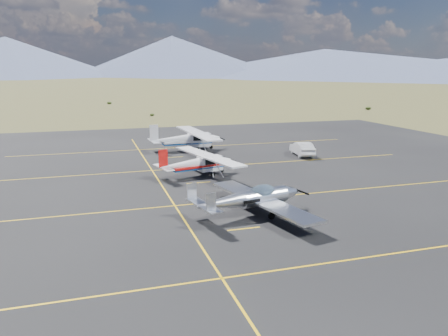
{
  "coord_description": "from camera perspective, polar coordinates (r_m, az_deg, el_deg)",
  "views": [
    {
      "loc": [
        -11.13,
        -25.99,
        9.05
      ],
      "look_at": [
        -1.48,
        5.37,
        1.6
      ],
      "focal_mm": 35.0,
      "sensor_mm": 36.0,
      "label": 1
    }
  ],
  "objects": [
    {
      "name": "ground",
      "position": [
        29.68,
        5.81,
        -5.03
      ],
      "size": [
        1600.0,
        1600.0,
        0.0
      ],
      "primitive_type": "plane",
      "color": "#383D1C",
      "rests_on": "ground"
    },
    {
      "name": "aircraft_low_wing",
      "position": [
        27.68,
        3.72,
        -3.99
      ],
      "size": [
        7.53,
        10.35,
        2.24
      ],
      "rotation": [
        0.0,
        0.0,
        0.22
      ],
      "color": "silver",
      "rests_on": "apron"
    },
    {
      "name": "aircraft_plain",
      "position": [
        49.61,
        -4.85,
        3.84
      ],
      "size": [
        7.33,
        12.21,
        3.09
      ],
      "rotation": [
        0.0,
        0.0,
        0.06
      ],
      "color": "silver",
      "rests_on": "apron"
    },
    {
      "name": "sedan",
      "position": [
        47.48,
        10.17,
        2.51
      ],
      "size": [
        2.22,
        4.62,
        1.46
      ],
      "primitive_type": "imported",
      "rotation": [
        0.0,
        0.0,
        2.99
      ],
      "color": "silver",
      "rests_on": "apron"
    },
    {
      "name": "apron",
      "position": [
        35.97,
        1.49,
        -1.78
      ],
      "size": [
        72.0,
        72.0,
        0.02
      ],
      "primitive_type": "cube",
      "color": "black",
      "rests_on": "ground"
    },
    {
      "name": "aircraft_cessna",
      "position": [
        37.67,
        -3.48,
        0.68
      ],
      "size": [
        6.69,
        10.32,
        2.61
      ],
      "rotation": [
        0.0,
        0.0,
        0.24
      ],
      "color": "white",
      "rests_on": "apron"
    }
  ]
}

